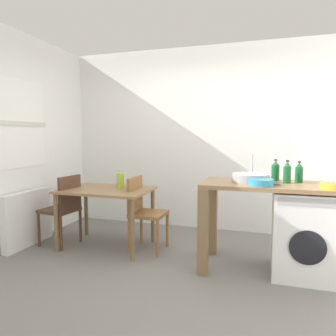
{
  "coord_description": "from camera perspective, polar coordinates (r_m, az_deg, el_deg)",
  "views": [
    {
      "loc": [
        0.84,
        -2.87,
        1.39
      ],
      "look_at": [
        -0.19,
        0.45,
        1.04
      ],
      "focal_mm": 33.2,
      "sensor_mm": 36.0,
      "label": 1
    }
  ],
  "objects": [
    {
      "name": "chair_opposite",
      "position": [
        3.85,
        -4.6,
        -7.48
      ],
      "size": [
        0.41,
        0.41,
        0.9
      ],
      "rotation": [
        0.0,
        0.0,
        -1.6
      ],
      "color": "olive",
      "rests_on": "ground_plane"
    },
    {
      "name": "vase",
      "position": [
        3.96,
        -8.76,
        -2.26
      ],
      "size": [
        0.09,
        0.09,
        0.2
      ],
      "primitive_type": "cylinder",
      "color": "#A8C63D",
      "rests_on": "dining_table"
    },
    {
      "name": "colander",
      "position": [
        3.15,
        27.89,
        -2.92
      ],
      "size": [
        0.2,
        0.2,
        0.06
      ],
      "color": "gold",
      "rests_on": "kitchen_counter"
    },
    {
      "name": "dining_table",
      "position": [
        3.97,
        -11.3,
        -5.15
      ],
      "size": [
        1.1,
        0.76,
        0.74
      ],
      "color": "olive",
      "rests_on": "ground_plane"
    },
    {
      "name": "tap",
      "position": [
        3.48,
        15.15,
        0.14
      ],
      "size": [
        0.02,
        0.02,
        0.28
      ],
      "primitive_type": "cylinder",
      "color": "#B2B2B7",
      "rests_on": "kitchen_counter"
    },
    {
      "name": "bottle_tall_green",
      "position": [
        3.53,
        19.12,
        -0.49
      ],
      "size": [
        0.08,
        0.08,
        0.23
      ],
      "color": "#19592D",
      "rests_on": "kitchen_counter"
    },
    {
      "name": "radiator",
      "position": [
        4.39,
        -24.34,
        -8.42
      ],
      "size": [
        0.1,
        0.8,
        0.7
      ],
      "primitive_type": "cube",
      "color": "white",
      "rests_on": "ground_plane"
    },
    {
      "name": "bottle_squat_brown",
      "position": [
        3.36,
        21.04,
        -0.82
      ],
      "size": [
        0.07,
        0.07,
        0.23
      ],
      "color": "#19592D",
      "rests_on": "kitchen_counter"
    },
    {
      "name": "mixing_bowl",
      "position": [
        3.11,
        16.7,
        -2.46
      ],
      "size": [
        0.24,
        0.24,
        0.07
      ],
      "color": "teal",
      "rests_on": "kitchen_counter"
    },
    {
      "name": "wall_back",
      "position": [
        4.69,
        6.99,
        5.27
      ],
      "size": [
        4.6,
        0.1,
        2.7
      ],
      "primitive_type": "cube",
      "color": "white",
      "rests_on": "ground_plane"
    },
    {
      "name": "washing_machine",
      "position": [
        3.44,
        23.67,
        -10.92
      ],
      "size": [
        0.6,
        0.61,
        0.86
      ],
      "color": "white",
      "rests_on": "ground_plane"
    },
    {
      "name": "kitchen_counter",
      "position": [
        3.34,
        15.78,
        -5.28
      ],
      "size": [
        1.5,
        0.68,
        0.92
      ],
      "color": "olive",
      "rests_on": "ground_plane"
    },
    {
      "name": "sink_basin",
      "position": [
        3.31,
        14.98,
        -1.79
      ],
      "size": [
        0.38,
        0.38,
        0.09
      ],
      "primitive_type": "cylinder",
      "color": "#9EA0A5",
      "rests_on": "kitchen_counter"
    },
    {
      "name": "ground_plane",
      "position": [
        3.3,
        0.9,
        -19.16
      ],
      "size": [
        5.46,
        5.46,
        0.0
      ],
      "primitive_type": "plane",
      "color": "slate"
    },
    {
      "name": "bottle_clear_small",
      "position": [
        3.48,
        22.93,
        -0.8
      ],
      "size": [
        0.08,
        0.08,
        0.22
      ],
      "color": "#19592D",
      "rests_on": "kitchen_counter"
    },
    {
      "name": "chair_person_seat",
      "position": [
        4.2,
        -18.59,
        -6.64
      ],
      "size": [
        0.44,
        0.44,
        0.9
      ],
      "rotation": [
        0.0,
        0.0,
        1.46
      ],
      "color": "#4C3323",
      "rests_on": "ground_plane"
    },
    {
      "name": "scissors",
      "position": [
        3.22,
        18.68,
        -2.85
      ],
      "size": [
        0.15,
        0.06,
        0.01
      ],
      "color": "#B2B2B7",
      "rests_on": "kitchen_counter"
    }
  ]
}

